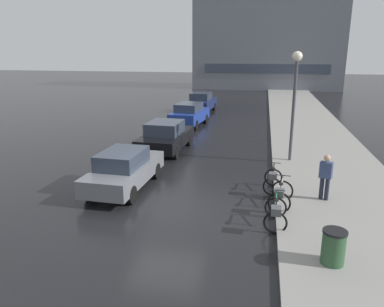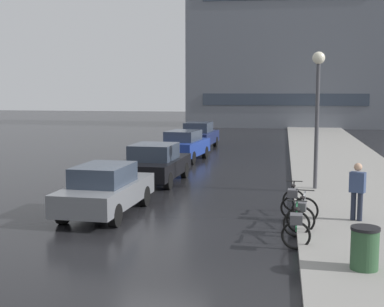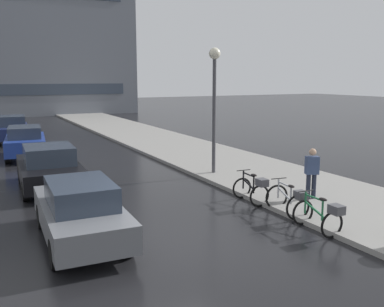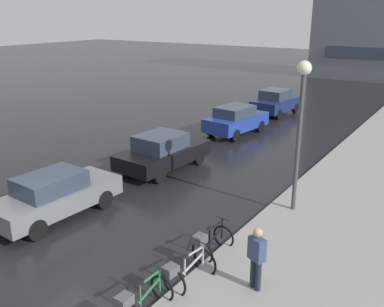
{
  "view_description": "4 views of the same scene",
  "coord_description": "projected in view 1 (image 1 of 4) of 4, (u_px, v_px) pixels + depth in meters",
  "views": [
    {
      "loc": [
        3.02,
        -11.23,
        5.14
      ],
      "look_at": [
        0.58,
        1.66,
        1.42
      ],
      "focal_mm": 35.0,
      "sensor_mm": 36.0,
      "label": 1
    },
    {
      "loc": [
        3.2,
        -13.55,
        3.74
      ],
      "look_at": [
        0.43,
        2.66,
        1.72
      ],
      "focal_mm": 50.0,
      "sensor_mm": 36.0,
      "label": 2
    },
    {
      "loc": [
        -4.05,
        -8.53,
        3.89
      ],
      "look_at": [
        1.92,
        3.01,
        1.56
      ],
      "focal_mm": 40.0,
      "sensor_mm": 36.0,
      "label": 3
    },
    {
      "loc": [
        8.79,
        -6.72,
        6.38
      ],
      "look_at": [
        0.61,
        5.48,
        1.5
      ],
      "focal_mm": 40.0,
      "sensor_mm": 36.0,
      "label": 4
    }
  ],
  "objects": [
    {
      "name": "ground_plane",
      "position": [
        166.0,
        206.0,
        12.56
      ],
      "size": [
        140.0,
        140.0,
        0.0
      ],
      "primitive_type": "plane",
      "color": "black"
    },
    {
      "name": "sidewalk_kerb",
      "position": [
        315.0,
        142.0,
        20.92
      ],
      "size": [
        4.8,
        60.0,
        0.14
      ],
      "primitive_type": "cube",
      "color": "gray",
      "rests_on": "ground"
    },
    {
      "name": "bicycle_nearest",
      "position": [
        276.0,
        213.0,
        10.94
      ],
      "size": [
        0.73,
        1.41,
        0.97
      ],
      "color": "black",
      "rests_on": "ground"
    },
    {
      "name": "bicycle_second",
      "position": [
        280.0,
        195.0,
        12.26
      ],
      "size": [
        0.9,
        1.49,
        0.97
      ],
      "color": "black",
      "rests_on": "ground"
    },
    {
      "name": "bicycle_third",
      "position": [
        273.0,
        180.0,
        13.68
      ],
      "size": [
        0.74,
        1.37,
        0.97
      ],
      "color": "black",
      "rests_on": "ground"
    },
    {
      "name": "car_grey",
      "position": [
        124.0,
        169.0,
        13.95
      ],
      "size": [
        1.9,
        4.34,
        1.51
      ],
      "color": "slate",
      "rests_on": "ground"
    },
    {
      "name": "car_black",
      "position": [
        166.0,
        136.0,
        19.11
      ],
      "size": [
        2.16,
        4.36,
        1.56
      ],
      "color": "black",
      "rests_on": "ground"
    },
    {
      "name": "car_blue",
      "position": [
        189.0,
        114.0,
        25.33
      ],
      "size": [
        2.23,
        4.04,
        1.56
      ],
      "color": "navy",
      "rests_on": "ground"
    },
    {
      "name": "car_navy",
      "position": [
        201.0,
        102.0,
        30.76
      ],
      "size": [
        2.09,
        3.99,
        1.62
      ],
      "color": "navy",
      "rests_on": "ground"
    },
    {
      "name": "pedestrian",
      "position": [
        325.0,
        176.0,
        12.57
      ],
      "size": [
        0.46,
        0.38,
        1.72
      ],
      "color": "#1E2333",
      "rests_on": "ground"
    },
    {
      "name": "streetlamp",
      "position": [
        295.0,
        86.0,
        16.39
      ],
      "size": [
        0.44,
        0.44,
        5.0
      ],
      "color": "#424247",
      "rests_on": "ground"
    },
    {
      "name": "trash_bin",
      "position": [
        333.0,
        250.0,
        8.91
      ],
      "size": [
        0.58,
        0.58,
        1.0
      ],
      "color": "#2D5133",
      "rests_on": "ground"
    },
    {
      "name": "building_facade_main",
      "position": [
        268.0,
        29.0,
        47.85
      ],
      "size": [
        18.4,
        7.4,
        14.87
      ],
      "color": "slate",
      "rests_on": "ground"
    }
  ]
}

